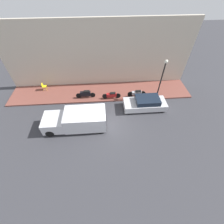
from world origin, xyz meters
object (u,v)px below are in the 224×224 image
Objects in this scene: motorcycle_red at (112,95)px; scooter_silver at (137,93)px; motorcycle_black at (86,94)px; streetlamp at (163,74)px; cafe_chair at (44,86)px; parked_car at (145,103)px; delivery_van at (76,120)px.

motorcycle_red is 1.00× the size of scooter_silver.
streetlamp reaches higher than motorcycle_black.
streetlamp reaches higher than motorcycle_red.
streetlamp is (-0.22, -2.13, 2.33)m from scooter_silver.
streetlamp is at bearing -93.34° from motorcycle_black.
parked_car is at bearing -108.57° from cafe_chair.
parked_car is at bearing -107.74° from motorcycle_black.
scooter_silver is at bearing -92.35° from motorcycle_black.
parked_car is 0.98× the size of streetlamp.
streetlamp is 4.99× the size of cafe_chair.
cafe_chair is (3.55, 10.56, 0.01)m from parked_car.
streetlamp reaches higher than cafe_chair.
parked_car reaches higher than motorcycle_red.
scooter_silver is 2.28× the size of cafe_chair.
cafe_chair is (1.67, 4.68, 0.03)m from motorcycle_black.
parked_car is 6.75m from delivery_van.
delivery_van reaches higher than scooter_silver.
scooter_silver is at bearing -87.64° from motorcycle_red.
delivery_van is (-1.87, 6.48, 0.25)m from parked_car.
delivery_van reaches higher than parked_car.
cafe_chair is at bearing 80.19° from streetlamp.
motorcycle_black is 2.39× the size of cafe_chair.
motorcycle_red is 0.46× the size of streetlamp.
motorcycle_red is at bearing -105.15° from cafe_chair.
streetlamp is at bearing -99.81° from cafe_chair.
motorcycle_black reaches higher than motorcycle_red.
cafe_chair is at bearing 71.43° from parked_car.
motorcycle_red is 2.28× the size of cafe_chair.
motorcycle_red is 2.71m from motorcycle_black.
delivery_van is at bearing 170.93° from motorcycle_black.
streetlamp is (-0.11, -4.80, 2.34)m from motorcycle_red.
cafe_chair is (2.00, 7.38, 0.09)m from motorcycle_red.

